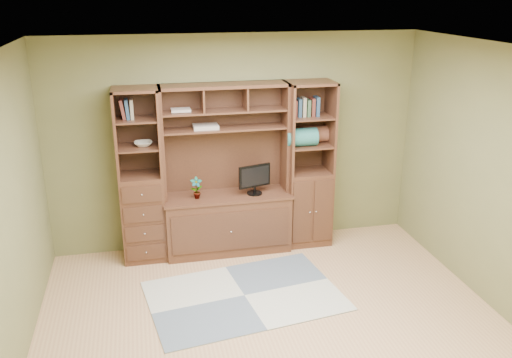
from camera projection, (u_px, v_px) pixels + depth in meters
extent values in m
cube|color=tan|center=(275.00, 328.00, 5.18)|extent=(4.60, 4.10, 0.04)
cube|color=white|center=(279.00, 52.00, 4.32)|extent=(4.60, 4.10, 0.04)
cube|color=olive|center=(236.00, 143.00, 6.59)|extent=(4.50, 0.04, 2.60)
cube|color=olive|center=(370.00, 338.00, 2.91)|extent=(4.50, 0.04, 2.60)
cube|color=olive|center=(3.00, 225.00, 4.29)|extent=(0.04, 4.00, 2.60)
cube|color=olive|center=(503.00, 184.00, 5.21)|extent=(0.04, 4.00, 2.60)
cube|color=#4D2A1B|center=(227.00, 172.00, 6.41)|extent=(1.54, 0.53, 2.05)
cube|color=#4D2A1B|center=(141.00, 177.00, 6.24)|extent=(0.50, 0.45, 2.05)
cube|color=#4D2A1B|center=(308.00, 165.00, 6.65)|extent=(0.55, 0.45, 2.05)
cube|color=#969A9B|center=(244.00, 296.00, 5.72)|extent=(2.14, 1.59, 0.01)
cube|color=black|center=(255.00, 174.00, 6.46)|extent=(0.45, 0.29, 0.50)
imported|color=#975033|center=(196.00, 188.00, 6.35)|extent=(0.14, 0.09, 0.26)
cube|color=#B2A297|center=(206.00, 127.00, 6.27)|extent=(0.29, 0.21, 0.04)
imported|color=beige|center=(143.00, 144.00, 6.12)|extent=(0.21, 0.21, 0.05)
cube|color=#2A6E67|center=(301.00, 137.00, 6.46)|extent=(0.38, 0.22, 0.22)
cube|color=brown|center=(317.00, 134.00, 6.63)|extent=(0.36, 0.20, 0.20)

